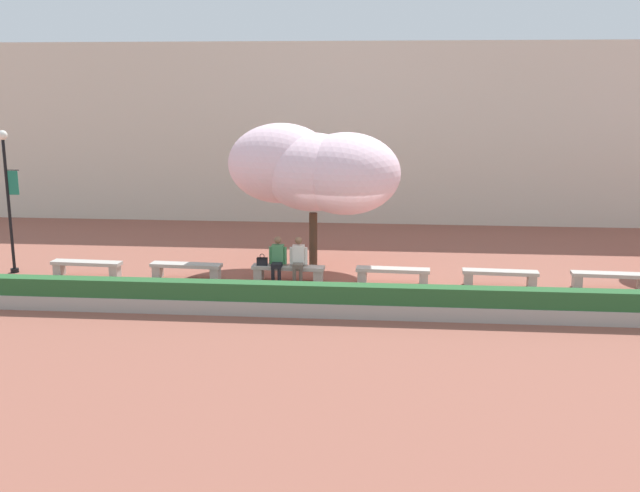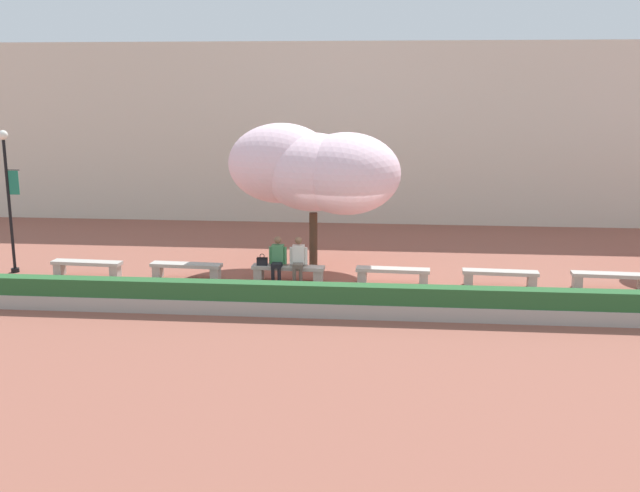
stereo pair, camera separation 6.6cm
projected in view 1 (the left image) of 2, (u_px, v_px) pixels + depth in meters
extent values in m
plane|color=#8E5142|center=(340.00, 282.00, 21.21)|extent=(100.00, 100.00, 0.00)
cube|color=beige|center=(358.00, 131.00, 31.16)|extent=(33.80, 4.00, 7.08)
cube|color=#ADA89E|center=(87.00, 263.00, 21.79)|extent=(2.09, 0.53, 0.10)
cube|color=#ADA89E|center=(59.00, 269.00, 21.96)|extent=(0.26, 0.35, 0.35)
cube|color=#ADA89E|center=(115.00, 271.00, 21.72)|extent=(0.26, 0.35, 0.35)
cube|color=#ADA89E|center=(186.00, 265.00, 21.52)|extent=(2.09, 0.53, 0.10)
cube|color=#ADA89E|center=(158.00, 272.00, 21.69)|extent=(0.26, 0.35, 0.35)
cube|color=#ADA89E|center=(215.00, 274.00, 21.45)|extent=(0.26, 0.35, 0.35)
cube|color=#ADA89E|center=(288.00, 267.00, 21.26)|extent=(2.09, 0.53, 0.10)
cube|color=#ADA89E|center=(259.00, 274.00, 21.43)|extent=(0.26, 0.35, 0.35)
cube|color=#ADA89E|center=(318.00, 276.00, 21.19)|extent=(0.26, 0.35, 0.35)
cube|color=#ADA89E|center=(393.00, 270.00, 20.99)|extent=(2.09, 0.53, 0.10)
cube|color=#ADA89E|center=(362.00, 276.00, 21.16)|extent=(0.26, 0.35, 0.35)
cube|color=#ADA89E|center=(424.00, 279.00, 20.92)|extent=(0.26, 0.35, 0.35)
cube|color=#ADA89E|center=(500.00, 272.00, 20.73)|extent=(2.09, 0.53, 0.10)
cube|color=#ADA89E|center=(468.00, 279.00, 20.90)|extent=(0.26, 0.35, 0.35)
cube|color=#ADA89E|center=(532.00, 281.00, 20.65)|extent=(0.26, 0.35, 0.35)
cube|color=#ADA89E|center=(610.00, 275.00, 20.46)|extent=(2.09, 0.53, 0.10)
cube|color=#ADA89E|center=(577.00, 281.00, 20.63)|extent=(0.26, 0.35, 0.35)
cube|color=black|center=(273.00, 284.00, 20.97)|extent=(0.10, 0.22, 0.06)
cylinder|color=black|center=(273.00, 276.00, 20.98)|extent=(0.10, 0.10, 0.42)
cube|color=black|center=(279.00, 284.00, 20.95)|extent=(0.10, 0.22, 0.06)
cylinder|color=black|center=(279.00, 276.00, 20.96)|extent=(0.10, 0.10, 0.42)
cube|color=black|center=(277.00, 265.00, 21.09)|extent=(0.28, 0.40, 0.12)
cube|color=#428451|center=(278.00, 254.00, 21.24)|extent=(0.34, 0.22, 0.54)
sphere|color=brown|center=(278.00, 240.00, 21.15)|extent=(0.21, 0.21, 0.21)
cylinder|color=#428451|center=(271.00, 255.00, 21.25)|extent=(0.09, 0.09, 0.50)
cylinder|color=#428451|center=(285.00, 256.00, 21.21)|extent=(0.09, 0.09, 0.50)
cube|color=black|center=(294.00, 284.00, 20.91)|extent=(0.11, 0.22, 0.06)
cylinder|color=brown|center=(294.00, 276.00, 20.92)|extent=(0.10, 0.10, 0.42)
cube|color=black|center=(301.00, 284.00, 20.90)|extent=(0.11, 0.22, 0.06)
cylinder|color=brown|center=(301.00, 276.00, 20.91)|extent=(0.10, 0.10, 0.42)
cube|color=brown|center=(298.00, 265.00, 21.03)|extent=(0.29, 0.41, 0.12)
cube|color=silver|center=(299.00, 254.00, 21.19)|extent=(0.35, 0.23, 0.54)
sphere|color=brown|center=(299.00, 240.00, 21.10)|extent=(0.21, 0.21, 0.21)
cylinder|color=silver|center=(291.00, 256.00, 21.19)|extent=(0.09, 0.09, 0.50)
cylinder|color=silver|center=(306.00, 256.00, 21.17)|extent=(0.09, 0.09, 0.50)
cube|color=black|center=(262.00, 262.00, 21.28)|extent=(0.30, 0.14, 0.22)
cube|color=black|center=(262.00, 259.00, 21.25)|extent=(0.30, 0.15, 0.04)
torus|color=black|center=(262.00, 256.00, 21.24)|extent=(0.14, 0.02, 0.14)
cylinder|color=#473323|center=(313.00, 241.00, 22.59)|extent=(0.25, 0.25, 1.72)
ellipsoid|color=#F4CCDB|center=(313.00, 172.00, 22.14)|extent=(3.07, 3.24, 2.31)
ellipsoid|color=#F4CCDB|center=(281.00, 163.00, 22.46)|extent=(3.19, 3.04, 2.39)
ellipsoid|color=#F4CCDB|center=(346.00, 173.00, 21.94)|extent=(3.20, 3.47, 2.40)
cylinder|color=black|center=(15.00, 270.00, 22.30)|extent=(0.24, 0.24, 0.12)
cylinder|color=black|center=(9.00, 207.00, 21.89)|extent=(0.09, 0.09, 3.93)
sphere|color=white|center=(2.00, 135.00, 21.44)|extent=(0.28, 0.28, 0.28)
cylinder|color=black|center=(12.00, 170.00, 21.64)|extent=(0.40, 0.02, 0.02)
cube|color=#1E7056|center=(13.00, 183.00, 21.72)|extent=(0.30, 0.02, 0.70)
cube|color=#ADA89E|center=(332.00, 309.00, 18.14)|extent=(21.19, 0.50, 0.36)
cube|color=#285B2D|center=(332.00, 293.00, 18.06)|extent=(21.09, 0.44, 0.44)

